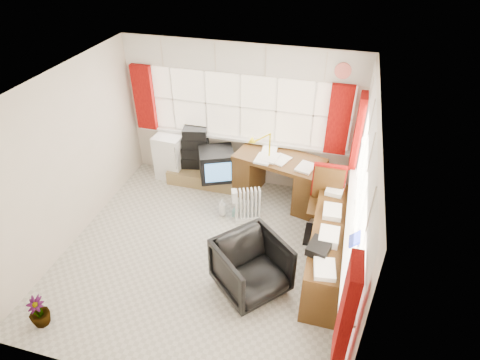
# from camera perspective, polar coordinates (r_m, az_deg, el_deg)

# --- Properties ---
(ground) EXTENTS (4.00, 4.00, 0.00)m
(ground) POSITION_cam_1_polar(r_m,az_deg,el_deg) (5.98, -5.03, -10.36)
(ground) COLOR beige
(ground) RESTS_ON ground
(room_walls) EXTENTS (4.00, 4.00, 4.00)m
(room_walls) POSITION_cam_1_polar(r_m,az_deg,el_deg) (5.03, -5.89, 1.80)
(room_walls) COLOR beige
(room_walls) RESTS_ON ground
(window_back) EXTENTS (3.70, 0.12, 3.60)m
(window_back) POSITION_cam_1_polar(r_m,az_deg,el_deg) (6.90, -0.02, 6.40)
(window_back) COLOR beige
(window_back) RESTS_ON room_walls
(window_right) EXTENTS (0.12, 3.70, 3.60)m
(window_right) POSITION_cam_1_polar(r_m,az_deg,el_deg) (5.12, 15.50, -6.63)
(window_right) COLOR beige
(window_right) RESTS_ON room_walls
(curtains) EXTENTS (3.83, 3.83, 1.15)m
(curtains) POSITION_cam_1_polar(r_m,az_deg,el_deg) (5.62, 6.36, 5.00)
(curtains) COLOR #9B1008
(curtains) RESTS_ON room_walls
(overhead_cabinets) EXTENTS (3.98, 3.98, 0.48)m
(overhead_cabinets) POSITION_cam_1_polar(r_m,az_deg,el_deg) (5.32, 7.62, 12.66)
(overhead_cabinets) COLOR silver
(overhead_cabinets) RESTS_ON room_walls
(desk) EXTENTS (1.56, 1.03, 0.86)m
(desk) POSITION_cam_1_polar(r_m,az_deg,el_deg) (6.73, 5.49, 0.52)
(desk) COLOR #513413
(desk) RESTS_ON ground
(desk_lamp) EXTENTS (0.16, 0.14, 0.47)m
(desk_lamp) POSITION_cam_1_polar(r_m,az_deg,el_deg) (6.35, 4.27, 5.68)
(desk_lamp) COLOR yellow
(desk_lamp) RESTS_ON desk
(task_chair) EXTENTS (0.49, 0.52, 1.17)m
(task_chair) POSITION_cam_1_polar(r_m,az_deg,el_deg) (6.03, 12.10, -2.83)
(task_chair) COLOR black
(task_chair) RESTS_ON ground
(office_chair) EXTENTS (1.17, 1.16, 0.76)m
(office_chair) POSITION_cam_1_polar(r_m,az_deg,el_deg) (5.26, 1.64, -12.24)
(office_chair) COLOR black
(office_chair) RESTS_ON ground
(radiator) EXTENTS (0.43, 0.31, 0.60)m
(radiator) POSITION_cam_1_polar(r_m,az_deg,el_deg) (6.36, 1.10, -3.99)
(radiator) COLOR white
(radiator) RESTS_ON ground
(credenza) EXTENTS (0.50, 2.00, 0.85)m
(credenza) POSITION_cam_1_polar(r_m,az_deg,el_deg) (5.62, 12.53, -9.24)
(credenza) COLOR #513413
(credenza) RESTS_ON ground
(file_tray) EXTENTS (0.32, 0.37, 0.11)m
(file_tray) POSITION_cam_1_polar(r_m,az_deg,el_deg) (4.98, 11.24, -9.40)
(file_tray) COLOR black
(file_tray) RESTS_ON credenza
(tv_bench) EXTENTS (1.40, 0.50, 0.25)m
(tv_bench) POSITION_cam_1_polar(r_m,az_deg,el_deg) (7.29, -4.66, 0.43)
(tv_bench) COLOR olive
(tv_bench) RESTS_ON ground
(crt_tv) EXTENTS (0.74, 0.72, 0.52)m
(crt_tv) POSITION_cam_1_polar(r_m,az_deg,el_deg) (6.93, -3.35, 2.28)
(crt_tv) COLOR black
(crt_tv) RESTS_ON tv_bench
(hifi_stack) EXTENTS (0.61, 0.46, 0.75)m
(hifi_stack) POSITION_cam_1_polar(r_m,az_deg,el_deg) (7.25, -6.25, 4.47)
(hifi_stack) COLOR black
(hifi_stack) RESTS_ON tv_bench
(mini_fridge) EXTENTS (0.53, 0.54, 0.84)m
(mini_fridge) POSITION_cam_1_polar(r_m,az_deg,el_deg) (7.44, -9.73, 3.47)
(mini_fridge) COLOR white
(mini_fridge) RESTS_ON ground
(spray_bottle_a) EXTENTS (0.13, 0.13, 0.32)m
(spray_bottle_a) POSITION_cam_1_polar(r_m,az_deg,el_deg) (6.51, -2.53, -3.92)
(spray_bottle_a) COLOR silver
(spray_bottle_a) RESTS_ON ground
(spray_bottle_b) EXTENTS (0.09, 0.09, 0.18)m
(spray_bottle_b) POSITION_cam_1_polar(r_m,az_deg,el_deg) (6.53, -0.69, -4.50)
(spray_bottle_b) COLOR #87CABD
(spray_bottle_b) RESTS_ON ground
(flower_vase) EXTENTS (0.25, 0.25, 0.43)m
(flower_vase) POSITION_cam_1_polar(r_m,az_deg,el_deg) (5.57, -26.75, -16.38)
(flower_vase) COLOR black
(flower_vase) RESTS_ON ground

